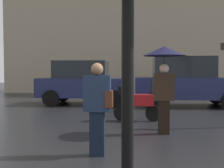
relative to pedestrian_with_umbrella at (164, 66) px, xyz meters
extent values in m
cylinder|color=black|center=(-0.68, -4.38, -0.27)|extent=(0.09, 0.09, 2.58)
cube|color=black|center=(0.00, 0.00, -1.18)|extent=(0.25, 0.16, 0.77)
cube|color=#332319|center=(0.00, 0.00, -0.48)|extent=(0.46, 0.21, 0.62)
sphere|color=beige|center=(0.00, 0.00, -0.07)|extent=(0.21, 0.21, 0.21)
cylinder|color=black|center=(0.00, 0.00, 0.07)|extent=(0.02, 0.02, 0.30)
cone|color=#171637|center=(0.00, 0.00, 0.33)|extent=(0.96, 0.96, 0.22)
cube|color=black|center=(-1.29, -1.71, -1.19)|extent=(0.25, 0.16, 0.76)
cube|color=#1E2D47|center=(-1.29, -1.71, -0.50)|extent=(0.45, 0.20, 0.61)
sphere|color=#936B4C|center=(-1.29, -1.71, -0.09)|extent=(0.21, 0.21, 0.21)
cube|color=#512819|center=(-1.08, -1.71, -0.59)|extent=(0.12, 0.24, 0.28)
cylinder|color=black|center=(-0.14, 1.60, -1.33)|extent=(0.46, 0.09, 0.46)
cylinder|color=black|center=(-1.05, 1.60, -1.33)|extent=(0.46, 0.09, 0.46)
cube|color=red|center=(-0.60, 1.60, -0.95)|extent=(0.91, 0.32, 0.32)
cube|color=black|center=(-1.01, 1.60, -0.67)|extent=(0.28, 0.28, 0.24)
cylinder|color=black|center=(-0.18, 1.60, -0.60)|extent=(0.06, 0.06, 0.55)
cube|color=#1E234C|center=(1.48, 5.16, -0.80)|extent=(4.30, 1.81, 0.85)
cube|color=black|center=(1.26, 5.16, 0.04)|extent=(2.37, 1.67, 0.84)
cylinder|color=black|center=(2.87, 6.06, -1.23)|extent=(0.66, 0.18, 0.66)
cylinder|color=black|center=(0.08, 6.06, -1.23)|extent=(0.66, 0.18, 0.66)
cylinder|color=black|center=(0.08, 4.25, -1.23)|extent=(0.66, 0.18, 0.66)
cube|color=#1E234C|center=(-2.79, 5.44, -0.82)|extent=(4.03, 1.85, 0.80)
cube|color=black|center=(-2.99, 5.44, -0.06)|extent=(2.22, 1.70, 0.74)
cylinder|color=black|center=(-1.48, 6.37, -1.23)|extent=(0.67, 0.18, 0.67)
cylinder|color=black|center=(-1.48, 4.52, -1.23)|extent=(0.67, 0.18, 0.67)
cylinder|color=black|center=(-4.10, 6.37, -1.23)|extent=(0.67, 0.18, 0.67)
cylinder|color=black|center=(-4.10, 4.52, -1.23)|extent=(0.67, 0.18, 0.67)
camera|label=1|loc=(-0.62, -6.26, -0.13)|focal=43.76mm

